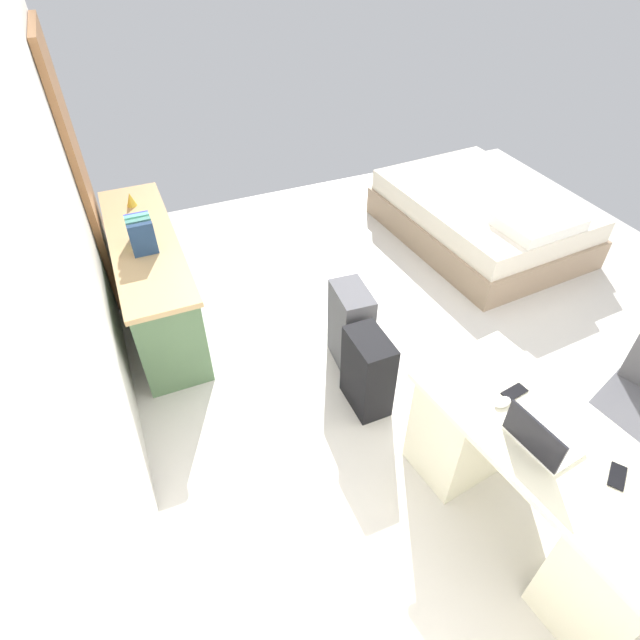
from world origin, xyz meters
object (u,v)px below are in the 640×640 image
at_px(bed, 481,217).
at_px(suitcase_spare_grey, 351,327).
at_px(credenza, 153,279).
at_px(laptop, 539,439).
at_px(cell_phone_near_laptop, 617,476).
at_px(cell_phone_by_mouse, 515,392).
at_px(computer_mouse, 502,402).
at_px(suitcase_black, 368,372).
at_px(desk, 538,484).
at_px(figurine_small, 131,199).

bearing_deg(bed, suitcase_spare_grey, 118.26).
distance_m(credenza, laptop, 2.96).
bearing_deg(cell_phone_near_laptop, cell_phone_by_mouse, -25.47).
relative_size(credenza, computer_mouse, 18.00).
relative_size(suitcase_spare_grey, cell_phone_near_laptop, 4.71).
bearing_deg(suitcase_black, desk, -160.37).
relative_size(computer_mouse, figurine_small, 0.91).
bearing_deg(suitcase_spare_grey, cell_phone_by_mouse, -159.86).
distance_m(desk, cell_phone_by_mouse, 0.49).
distance_m(bed, suitcase_spare_grey, 2.16).
bearing_deg(bed, suitcase_black, 126.11).
distance_m(credenza, suitcase_black, 1.86).
distance_m(desk, figurine_small, 3.52).
xyz_separation_m(desk, suitcase_spare_grey, (1.54, 0.33, -0.06)).
bearing_deg(cell_phone_near_laptop, figurine_small, -9.33).
relative_size(suitcase_spare_grey, computer_mouse, 6.40).
bearing_deg(bed, cell_phone_by_mouse, 144.97).
relative_size(desk, figurine_small, 13.76).
distance_m(laptop, cell_phone_by_mouse, 0.32).
distance_m(computer_mouse, cell_phone_by_mouse, 0.11).
bearing_deg(cell_phone_by_mouse, laptop, 150.65).
xyz_separation_m(laptop, computer_mouse, (0.26, -0.01, -0.03)).
bearing_deg(cell_phone_by_mouse, suitcase_spare_grey, 7.47).
xyz_separation_m(bed, figurine_small, (0.59, 3.10, 0.54)).
bearing_deg(suitcase_black, computer_mouse, -159.44).
relative_size(credenza, cell_phone_near_laptop, 13.24).
height_order(suitcase_black, computer_mouse, computer_mouse).
relative_size(computer_mouse, cell_phone_by_mouse, 0.74).
relative_size(bed, laptop, 5.92).
relative_size(desk, cell_phone_by_mouse, 11.13).
bearing_deg(figurine_small, credenza, -179.84).
height_order(laptop, cell_phone_near_laptop, laptop).
bearing_deg(computer_mouse, figurine_small, 19.34).
relative_size(bed, cell_phone_by_mouse, 14.63).
distance_m(credenza, suitcase_spare_grey, 1.60).
distance_m(credenza, bed, 3.10).
height_order(credenza, figurine_small, figurine_small).
bearing_deg(laptop, cell_phone_near_laptop, -142.04).
relative_size(laptop, figurine_small, 3.06).
relative_size(bed, suitcase_black, 3.38).
xyz_separation_m(desk, suitcase_black, (1.12, 0.41, -0.09)).
height_order(desk, cell_phone_by_mouse, cell_phone_by_mouse).
height_order(desk, suitcase_spare_grey, desk).
bearing_deg(bed, desk, 148.46).
bearing_deg(desk, figurine_small, 25.98).
bearing_deg(suitcase_black, laptop, -164.58).
bearing_deg(desk, bed, -31.54).
xyz_separation_m(credenza, figurine_small, (0.55, 0.00, 0.42)).
relative_size(cell_phone_by_mouse, figurine_small, 1.24).
distance_m(cell_phone_near_laptop, figurine_small, 3.76).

